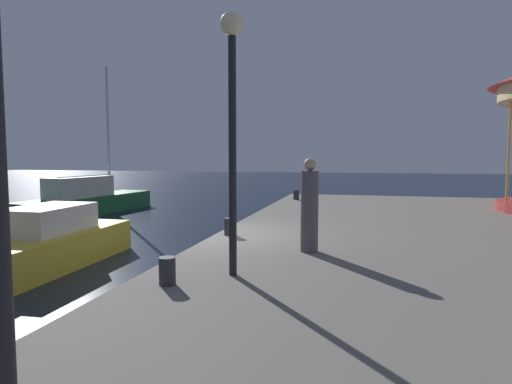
% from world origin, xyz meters
% --- Properties ---
extents(ground_plane, '(120.00, 120.00, 0.00)m').
position_xyz_m(ground_plane, '(0.00, 0.00, 0.00)').
color(ground_plane, black).
extents(sailboat_green, '(2.39, 7.52, 6.89)m').
position_xyz_m(sailboat_green, '(-8.74, 7.58, 0.65)').
color(sailboat_green, '#236638').
rests_on(sailboat_green, ground).
extents(motorboat_yellow, '(2.01, 4.98, 1.45)m').
position_xyz_m(motorboat_yellow, '(-3.99, -0.98, 0.55)').
color(motorboat_yellow, gold).
rests_on(motorboat_yellow, ground).
extents(lamp_post_mid_promenade, '(0.36, 0.36, 3.98)m').
position_xyz_m(lamp_post_mid_promenade, '(1.42, -3.37, 3.55)').
color(lamp_post_mid_promenade, black).
rests_on(lamp_post_mid_promenade, quay_dock).
extents(bollard_center, '(0.24, 0.24, 0.40)m').
position_xyz_m(bollard_center, '(0.65, 8.54, 1.00)').
color(bollard_center, '#2D2D33').
rests_on(bollard_center, quay_dock).
extents(bollard_south, '(0.24, 0.24, 0.40)m').
position_xyz_m(bollard_south, '(0.65, -4.09, 1.00)').
color(bollard_south, '#2D2D33').
rests_on(bollard_south, quay_dock).
extents(bollard_north, '(0.24, 0.24, 0.40)m').
position_xyz_m(bollard_north, '(0.35, -0.10, 1.00)').
color(bollard_north, '#2D2D33').
rests_on(bollard_north, quay_dock).
extents(person_mid_promenade, '(0.34, 0.34, 1.80)m').
position_xyz_m(person_mid_promenade, '(2.37, -1.42, 1.64)').
color(person_mid_promenade, '#514C56').
rests_on(person_mid_promenade, quay_dock).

